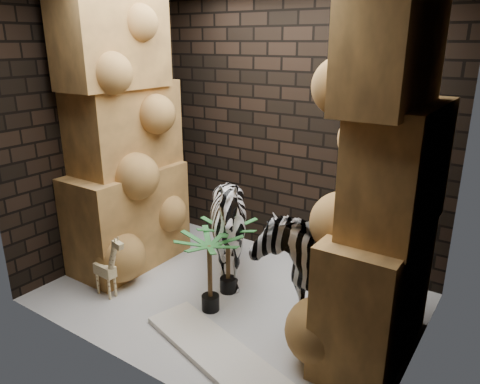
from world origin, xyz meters
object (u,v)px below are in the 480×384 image
Objects in this scene: giraffe_toy at (104,263)px; palm_front at (228,257)px; palm_back at (210,274)px; surfboard at (225,359)px; zebra_right at (309,245)px; zebra_left at (229,232)px.

giraffe_toy is 1.22m from palm_front.
palm_back reaches higher than surfboard.
giraffe_toy is (-1.81, -0.82, -0.36)m from zebra_right.
zebra_left is 1.66× the size of palm_back.
surfboard is at bearing -43.82° from palm_back.
surfboard is (0.70, -1.05, -0.55)m from zebra_left.
palm_back is 0.84m from surfboard.
palm_front is at bearing 40.36° from giraffe_toy.
zebra_right is at bearing 92.04° from surfboard.
palm_front is (0.97, 0.74, 0.03)m from giraffe_toy.
zebra_right is 0.96m from palm_back.
zebra_right is 0.95m from zebra_left.
zebra_left is 1.79× the size of giraffe_toy.
surfboard is (0.60, -0.89, -0.36)m from palm_front.
palm_front is 0.37m from palm_back.
palm_front reaches higher than giraffe_toy.
zebra_right is 2.01× the size of giraffe_toy.
palm_front is at bearing 98.38° from palm_back.
zebra_right is at bearing 29.19° from palm_back.
zebra_left is 1.27m from giraffe_toy.
palm_front is at bearing 140.01° from surfboard.
palm_back is at bearing -67.95° from zebra_left.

